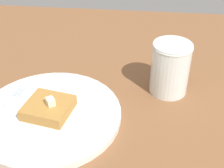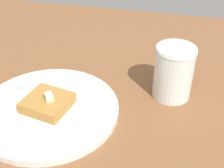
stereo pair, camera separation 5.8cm
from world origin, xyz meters
The scene contains 6 objects.
table_surface centered at (0.00, 0.00, 1.05)cm, with size 112.02×112.02×2.10cm, color brown.
plate centered at (3.79, 11.71, 2.84)cm, with size 25.97×25.97×1.29cm.
toast_slice_center centered at (3.79, 11.71, 4.40)cm, with size 7.45×7.81×2.02cm, color #A97636.
butter_pat_primary centered at (3.43, 11.07, 6.14)cm, with size 1.45×1.30×1.45cm, color #F7EFC3.
fork centered at (3.35, 19.93, 3.57)cm, with size 16.01×4.10×0.36cm.
syrup_jar centered at (14.60, -9.88, 6.91)cm, with size 7.68×7.68×10.53cm.
Camera 2 is at (-36.57, -9.81, 39.87)cm, focal length 50.00 mm.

